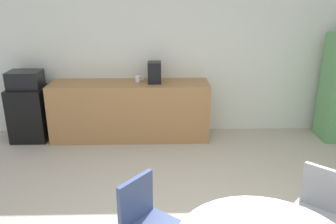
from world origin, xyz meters
TOP-DOWN VIEW (x-y plane):
  - wall_back at (0.00, 3.00)m, footprint 6.00×0.10m
  - counter_block at (-0.76, 2.65)m, footprint 2.44×0.60m
  - mini_fridge at (-2.33, 2.65)m, footprint 0.54×0.54m
  - microwave at (-2.33, 2.65)m, footprint 0.48×0.38m
  - chair_gray at (1.03, -0.05)m, footprint 0.59×0.59m
  - chair_navy at (-0.43, -0.15)m, footprint 0.59×0.59m
  - mug_white at (-0.63, 2.71)m, footprint 0.13×0.08m
  - coffee_maker at (-0.37, 2.65)m, footprint 0.20×0.24m

SIDE VIEW (x-z plane):
  - mini_fridge at x=-2.33m, z-range 0.00..0.83m
  - counter_block at x=-0.76m, z-range 0.00..0.90m
  - chair_gray at x=1.03m, z-range 0.11..0.94m
  - chair_navy at x=-0.43m, z-range 0.11..0.94m
  - mug_white at x=-0.63m, z-range 0.90..1.00m
  - microwave at x=-2.33m, z-range 0.83..1.09m
  - coffee_maker at x=-0.37m, z-range 0.90..1.22m
  - wall_back at x=0.00m, z-range 0.00..2.60m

